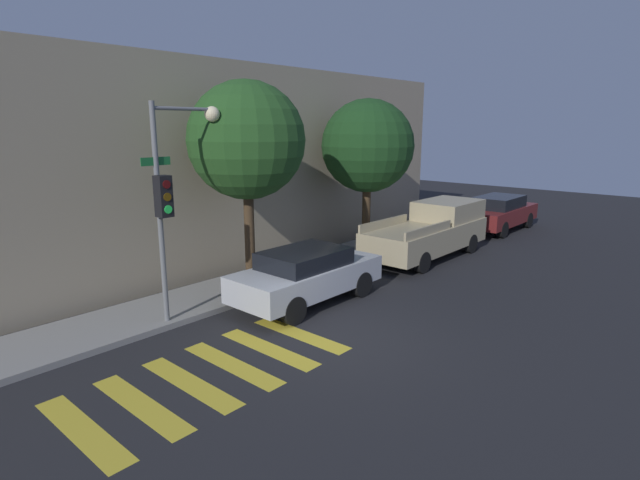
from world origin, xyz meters
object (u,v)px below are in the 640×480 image
object	(u,v)px
sedan_near_corner	(307,274)
sedan_middle	(499,212)
traffic_light_pole	(174,180)
tree_midblock	(368,146)
pickup_truck	(431,230)
tree_near_corner	(247,141)

from	to	relation	value
sedan_near_corner	sedan_middle	bearing A→B (deg)	0.00
traffic_light_pole	tree_midblock	world-z (taller)	tree_midblock
sedan_near_corner	pickup_truck	bearing A→B (deg)	0.00
sedan_middle	tree_midblock	bearing A→B (deg)	165.94
traffic_light_pole	tree_near_corner	size ratio (longest dim) A/B	0.88
sedan_middle	pickup_truck	bearing A→B (deg)	180.00
tree_near_corner	tree_midblock	distance (m)	5.39
tree_midblock	traffic_light_pole	bearing A→B (deg)	-175.87
tree_near_corner	tree_midblock	xyz separation A→B (m)	(5.39, 0.00, -0.30)
traffic_light_pole	sedan_middle	size ratio (longest dim) A/B	1.08
traffic_light_pole	tree_near_corner	xyz separation A→B (m)	(2.60, 0.58, 0.79)
tree_near_corner	tree_midblock	size ratio (longest dim) A/B	1.05
tree_near_corner	pickup_truck	bearing A→B (deg)	-15.22
tree_near_corner	tree_midblock	bearing A→B (deg)	0.00
pickup_truck	sedan_near_corner	bearing A→B (deg)	-180.00
traffic_light_pole	tree_midblock	distance (m)	8.02
traffic_light_pole	pickup_truck	world-z (taller)	traffic_light_pole
pickup_truck	tree_midblock	bearing A→B (deg)	127.07
sedan_near_corner	sedan_middle	world-z (taller)	sedan_middle
tree_near_corner	sedan_near_corner	bearing A→B (deg)	-79.94
traffic_light_pole	tree_near_corner	world-z (taller)	tree_near_corner
sedan_near_corner	tree_near_corner	world-z (taller)	tree_near_corner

